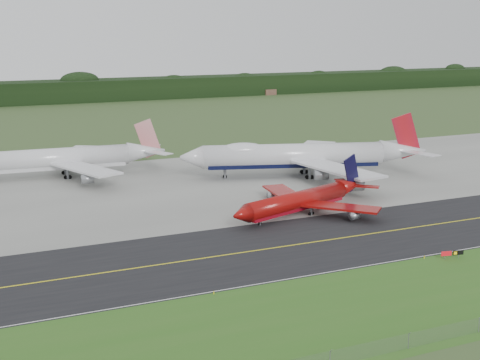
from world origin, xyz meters
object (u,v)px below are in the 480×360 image
(jet_star_tail, at_px, (65,159))
(taxiway_sign, at_px, (452,253))
(jet_red_737, at_px, (304,200))
(jet_ba_747, at_px, (302,156))

(jet_star_tail, distance_m, taxiway_sign, 112.05)
(jet_star_tail, xyz_separation_m, taxiway_sign, (52.76, -98.76, -4.10))
(jet_red_737, relative_size, jet_star_tail, 0.71)
(jet_star_tail, height_order, taxiway_sign, jet_star_tail)
(jet_ba_747, height_order, jet_star_tail, jet_ba_747)
(jet_star_tail, bearing_deg, taxiway_sign, -61.89)
(jet_ba_747, relative_size, jet_red_737, 1.68)
(jet_red_737, xyz_separation_m, taxiway_sign, (9.83, -37.96, -2.13))
(jet_ba_747, xyz_separation_m, taxiway_sign, (-8.48, -71.80, -5.02))
(jet_ba_747, bearing_deg, jet_red_737, -118.42)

